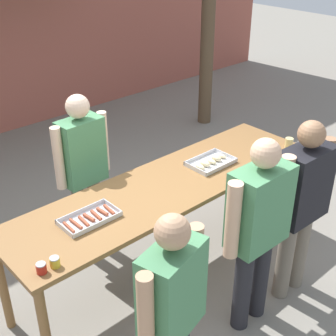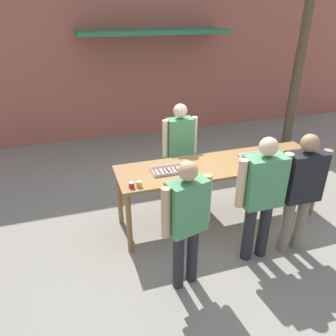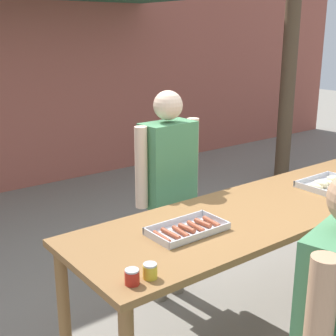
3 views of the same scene
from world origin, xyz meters
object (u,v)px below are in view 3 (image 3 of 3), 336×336
at_px(food_tray_sausages, 188,230).
at_px(food_tray_buns, 328,184).
at_px(person_server_behind_table, 168,179).
at_px(condiment_jar_ketchup, 150,271).
at_px(condiment_jar_mustard, 132,277).

height_order(food_tray_sausages, food_tray_buns, food_tray_buns).
xyz_separation_m(food_tray_buns, person_server_behind_table, (-0.89, 0.74, 0.02)).
bearing_deg(condiment_jar_ketchup, person_server_behind_table, 49.17).
xyz_separation_m(food_tray_sausages, person_server_behind_table, (0.43, 0.74, 0.02)).
distance_m(food_tray_sausages, person_server_behind_table, 0.85).
bearing_deg(condiment_jar_ketchup, condiment_jar_mustard, 176.70).
height_order(food_tray_buns, person_server_behind_table, person_server_behind_table).
distance_m(food_tray_sausages, condiment_jar_mustard, 0.62).
distance_m(food_tray_sausages, condiment_jar_ketchup, 0.54).
bearing_deg(food_tray_buns, person_server_behind_table, 140.18).
relative_size(food_tray_sausages, person_server_behind_table, 0.27).
xyz_separation_m(food_tray_sausages, condiment_jar_mustard, (-0.55, -0.28, 0.02)).
relative_size(condiment_jar_ketchup, person_server_behind_table, 0.04).
bearing_deg(food_tray_sausages, condiment_jar_ketchup, -148.21).
bearing_deg(food_tray_buns, food_tray_sausages, -179.99).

